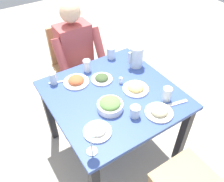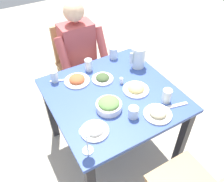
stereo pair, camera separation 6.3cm
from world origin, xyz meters
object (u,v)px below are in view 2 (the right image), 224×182
(diner_near, at_px, (82,57))
(plate_dolmas, at_px, (103,78))
(plate_yoghurt, at_px, (95,130))
(salad_bowl, at_px, (109,105))
(salt_shaker, at_px, (121,81))
(plate_beans, at_px, (158,113))
(plate_rice_curry, at_px, (77,80))
(water_glass_far_right, at_px, (54,76))
(dining_table, at_px, (113,103))
(water_glass_near_right, at_px, (113,53))
(chair_near, at_px, (75,60))
(water_glass_center, at_px, (133,112))
(water_glass_near_left, at_px, (167,96))
(water_pitcher, at_px, (138,57))
(wine_glass, at_px, (86,137))
(plate_fries, at_px, (136,88))

(diner_near, xyz_separation_m, plate_dolmas, (0.02, 0.47, 0.08))
(plate_yoghurt, bearing_deg, plate_dolmas, -124.05)
(salad_bowl, relative_size, salt_shaker, 3.48)
(salad_bowl, bearing_deg, plate_beans, 140.01)
(plate_rice_curry, distance_m, water_glass_far_right, 0.19)
(plate_dolmas, relative_size, salt_shaker, 3.32)
(dining_table, height_order, plate_rice_curry, plate_rice_curry)
(water_glass_near_right, bearing_deg, chair_near, -63.41)
(salad_bowl, relative_size, plate_dolmas, 1.05)
(plate_dolmas, relative_size, water_glass_far_right, 1.75)
(water_glass_center, bearing_deg, water_glass_near_left, -179.60)
(water_glass_near_left, bearing_deg, water_glass_near_right, -86.40)
(water_pitcher, relative_size, water_glass_far_right, 1.86)
(salad_bowl, bearing_deg, wine_glass, 40.24)
(wine_glass, bearing_deg, plate_fries, -151.54)
(water_pitcher, height_order, plate_yoghurt, water_pitcher)
(water_glass_center, height_order, water_glass_near_left, water_glass_near_left)
(plate_fries, bearing_deg, plate_beans, 86.96)
(chair_near, height_order, plate_yoghurt, chair_near)
(plate_yoghurt, relative_size, water_glass_near_right, 1.79)
(water_glass_center, bearing_deg, plate_fries, -129.12)
(water_glass_far_right, bearing_deg, water_glass_near_right, -174.80)
(chair_near, distance_m, plate_dolmas, 0.71)
(salad_bowl, distance_m, salt_shaker, 0.31)
(water_glass_center, height_order, salt_shaker, water_glass_center)
(water_pitcher, xyz_separation_m, plate_yoghurt, (0.67, 0.46, -0.08))
(salad_bowl, bearing_deg, water_glass_near_right, -123.38)
(chair_near, height_order, plate_dolmas, chair_near)
(water_glass_center, height_order, water_glass_far_right, water_glass_far_right)
(plate_rice_curry, height_order, water_glass_center, water_glass_center)
(dining_table, relative_size, wine_glass, 4.94)
(water_pitcher, relative_size, water_glass_near_left, 1.71)
(plate_rice_curry, xyz_separation_m, water_glass_near_right, (-0.44, -0.15, 0.03))
(water_glass_far_right, xyz_separation_m, water_glass_near_right, (-0.59, -0.05, 0.00))
(plate_beans, height_order, water_glass_near_right, water_glass_near_right)
(plate_fries, bearing_deg, water_glass_near_right, -99.36)
(wine_glass, bearing_deg, water_glass_center, -166.72)
(plate_yoghurt, bearing_deg, wine_glass, 46.75)
(dining_table, bearing_deg, water_glass_near_right, -120.84)
(chair_near, xyz_separation_m, plate_dolmas, (0.02, 0.67, 0.22))
(chair_near, xyz_separation_m, diner_near, (0.00, 0.20, 0.15))
(plate_fries, xyz_separation_m, water_glass_near_right, (-0.08, -0.49, 0.03))
(salad_bowl, relative_size, plate_beans, 0.93)
(water_pitcher, height_order, water_glass_center, water_pitcher)
(plate_dolmas, distance_m, plate_yoghurt, 0.55)
(plate_dolmas, height_order, wine_glass, wine_glass)
(plate_rice_curry, relative_size, water_glass_near_right, 1.98)
(dining_table, distance_m, plate_yoghurt, 0.41)
(plate_dolmas, height_order, water_glass_far_right, water_glass_far_right)
(plate_dolmas, height_order, water_glass_center, water_glass_center)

